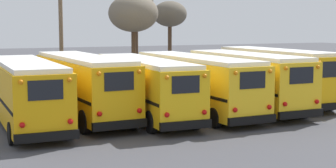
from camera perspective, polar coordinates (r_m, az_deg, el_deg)
The scene contains 12 objects.
ground_plane at distance 27.12m, azimuth 0.40°, elevation -3.49°, with size 160.00×160.00×0.00m, color #424247.
school_bus_0 at distance 25.04m, azimuth -15.48°, elevation -0.73°, with size 2.64×10.30×3.07m.
school_bus_1 at distance 26.39m, azimuth -9.40°, elevation -0.03°, with size 2.83×10.34×3.19m.
school_bus_2 at distance 26.45m, azimuth -2.67°, elevation -0.14°, with size 2.79×10.72×3.01m.
school_bus_3 at distance 27.70m, azimuth 3.02°, elevation 0.22°, with size 2.74×10.88×3.08m.
school_bus_4 at distance 28.80m, azimuth 8.66°, elevation 0.51°, with size 2.63×9.59×3.17m.
school_bus_5 at distance 31.57m, azimuth 11.83°, elevation 1.06°, with size 2.49×9.73×3.27m.
utility_pole at distance 36.98m, azimuth -11.80°, elevation 6.72°, with size 1.80×0.29×9.49m.
bare_tree_0 at distance 46.53m, azimuth -3.57°, elevation 8.99°, with size 3.13×3.13×7.96m.
bare_tree_2 at distance 44.59m, azimuth 0.20°, elevation 7.66°, with size 2.94×2.94×6.74m.
bare_tree_3 at distance 40.04m, azimuth -3.86°, elevation 7.78°, with size 3.86×3.86×7.05m.
fence_line at distance 34.23m, azimuth -5.18°, elevation 0.29°, with size 22.86×0.06×1.42m.
Camera 1 is at (-11.26, -24.20, 4.79)m, focal length 55.00 mm.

